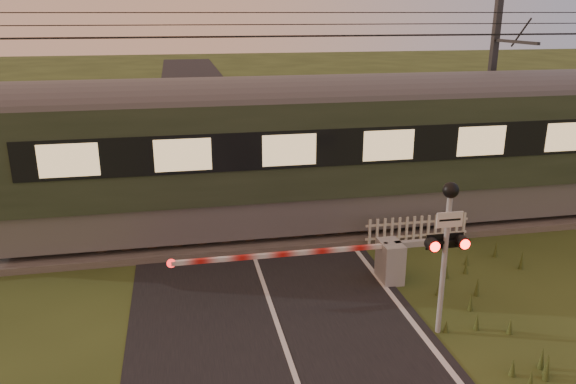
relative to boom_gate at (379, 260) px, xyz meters
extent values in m
plane|color=#2D3B16|center=(-2.70, -2.78, -0.55)|extent=(160.00, 160.00, 0.00)
cube|color=black|center=(-2.70, -2.78, -0.54)|extent=(6.00, 140.00, 0.02)
cube|color=#47423D|center=(-2.70, 3.72, -0.49)|extent=(140.00, 3.40, 0.24)
cube|color=slate|center=(-2.70, 3.00, -0.29)|extent=(140.00, 0.08, 0.14)
cube|color=slate|center=(-2.70, 4.44, -0.29)|extent=(140.00, 0.08, 0.14)
cube|color=#2D2116|center=(-2.70, 3.72, -0.36)|extent=(0.24, 2.20, 0.06)
cylinder|color=black|center=(-2.70, 3.42, 4.95)|extent=(120.00, 0.02, 0.02)
cylinder|color=black|center=(-2.70, 4.02, 4.95)|extent=(120.00, 0.02, 0.02)
cylinder|color=black|center=(-2.70, 3.72, 5.55)|extent=(120.00, 0.02, 0.02)
cylinder|color=black|center=(-2.70, 3.72, 5.25)|extent=(120.00, 0.02, 0.02)
cube|color=slate|center=(0.96, 3.72, 0.30)|extent=(20.75, 2.75, 1.03)
cube|color=#263322|center=(0.96, 3.72, 2.10)|extent=(21.61, 2.98, 2.57)
cylinder|color=#4C4C4F|center=(0.96, 3.72, 3.38)|extent=(21.61, 1.04, 1.04)
cube|color=#FFD893|center=(0.96, 2.19, 2.23)|extent=(18.59, 0.04, 0.80)
cube|color=gray|center=(0.28, 0.00, -0.06)|extent=(0.49, 0.75, 0.97)
cylinder|color=gray|center=(0.15, 0.00, -0.06)|extent=(0.11, 0.11, 0.97)
cube|color=gray|center=(0.77, 0.00, 0.35)|extent=(0.80, 0.14, 0.14)
cube|color=red|center=(-2.31, 0.00, 0.35)|extent=(4.93, 0.10, 0.10)
cylinder|color=red|center=(-4.78, 0.00, 0.35)|extent=(0.19, 0.04, 0.19)
cylinder|color=gray|center=(0.41, -2.34, 0.88)|extent=(0.10, 0.10, 2.85)
cube|color=white|center=(0.41, -2.40, 1.87)|extent=(0.52, 0.03, 0.30)
sphere|color=black|center=(0.41, -2.34, 2.44)|extent=(0.30, 0.30, 0.30)
cube|color=black|center=(0.41, -2.34, 1.40)|extent=(0.71, 0.06, 0.06)
cylinder|color=#FF140C|center=(0.11, -2.52, 1.40)|extent=(0.19, 0.02, 0.19)
cylinder|color=#FF140C|center=(0.72, -2.52, 1.40)|extent=(0.19, 0.02, 0.19)
cube|color=black|center=(0.41, -2.29, 1.40)|extent=(0.76, 0.02, 0.30)
cube|color=silver|center=(1.78, 1.85, -0.26)|extent=(2.95, 0.04, 0.06)
cube|color=silver|center=(1.78, 1.85, 0.12)|extent=(2.95, 0.04, 0.06)
cube|color=#2D2D30|center=(6.01, 6.02, 2.72)|extent=(0.21, 0.21, 6.54)
cube|color=#2D2D30|center=(6.01, 4.87, 4.68)|extent=(0.09, 2.40, 0.09)
camera|label=1|loc=(-4.47, -11.42, 5.57)|focal=35.00mm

